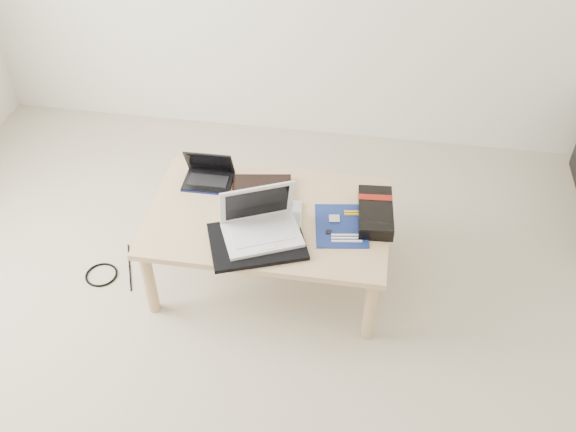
% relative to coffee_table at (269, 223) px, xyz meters
% --- Properties ---
extents(ground, '(4.00, 4.00, 0.00)m').
position_rel_coffee_table_xyz_m(ground, '(0.04, -0.73, -0.35)').
color(ground, beige).
rests_on(ground, ground).
extents(room_shell, '(4.20, 4.20, 2.70)m').
position_rel_coffee_table_xyz_m(room_shell, '(0.04, -0.73, 1.32)').
color(room_shell, silver).
rests_on(room_shell, ground).
extents(coffee_table, '(1.10, 0.70, 0.40)m').
position_rel_coffee_table_xyz_m(coffee_table, '(0.00, 0.00, 0.00)').
color(coffee_table, tan).
rests_on(coffee_table, ground).
extents(book, '(0.31, 0.27, 0.03)m').
position_rel_coffee_table_xyz_m(book, '(-0.06, 0.14, 0.06)').
color(book, black).
rests_on(book, coffee_table).
extents(netbook, '(0.24, 0.17, 0.16)m').
position_rel_coffee_table_xyz_m(netbook, '(-0.33, 0.20, 0.08)').
color(netbook, black).
rests_on(netbook, coffee_table).
extents(tablet, '(0.28, 0.23, 0.01)m').
position_rel_coffee_table_xyz_m(tablet, '(-0.01, 0.00, 0.06)').
color(tablet, black).
rests_on(tablet, coffee_table).
extents(remote, '(0.07, 0.22, 0.02)m').
position_rel_coffee_table_xyz_m(remote, '(0.13, -0.01, 0.06)').
color(remote, '#ADADB1').
rests_on(remote, coffee_table).
extents(neoprene_sleeve, '(0.48, 0.42, 0.02)m').
position_rel_coffee_table_xyz_m(neoprene_sleeve, '(-0.02, -0.19, 0.06)').
color(neoprene_sleeve, black).
rests_on(neoprene_sleeve, coffee_table).
extents(white_laptop, '(0.39, 0.35, 0.23)m').
position_rel_coffee_table_xyz_m(white_laptop, '(-0.01, -0.14, 0.12)').
color(white_laptop, silver).
rests_on(white_laptop, neoprene_sleeve).
extents(motherboard, '(0.27, 0.32, 0.01)m').
position_rel_coffee_table_xyz_m(motherboard, '(0.34, -0.02, 0.05)').
color(motherboard, '#0C1751').
rests_on(motherboard, coffee_table).
extents(gpu_box, '(0.18, 0.32, 0.07)m').
position_rel_coffee_table_xyz_m(gpu_box, '(0.48, 0.05, 0.08)').
color(gpu_box, black).
rests_on(gpu_box, coffee_table).
extents(cable_coil, '(0.12, 0.12, 0.01)m').
position_rel_coffee_table_xyz_m(cable_coil, '(-0.06, 0.04, 0.05)').
color(cable_coil, black).
rests_on(cable_coil, coffee_table).
extents(floor_cable_coil, '(0.17, 0.17, 0.01)m').
position_rel_coffee_table_xyz_m(floor_cable_coil, '(-0.83, -0.14, -0.35)').
color(floor_cable_coil, black).
rests_on(floor_cable_coil, ground).
extents(floor_cable_trail, '(0.13, 0.30, 0.01)m').
position_rel_coffee_table_xyz_m(floor_cable_trail, '(-0.71, -0.06, -0.35)').
color(floor_cable_trail, black).
rests_on(floor_cable_trail, ground).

